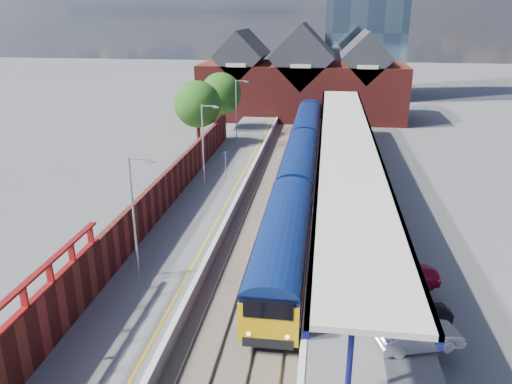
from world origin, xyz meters
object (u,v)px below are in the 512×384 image
lamp_post_c (204,140)px  parked_car_silver (419,335)px  train (304,142)px  lamp_post_b (136,210)px  parked_car_dark (413,305)px  parked_car_blue (360,179)px  lamp_post_d (237,107)px  platform_sign (225,160)px  parked_car_red (399,272)px

lamp_post_c → parked_car_silver: (14.59, -20.53, -3.35)m
train → lamp_post_b: size_ratio=9.42×
lamp_post_b → parked_car_silver: bearing=-17.2°
lamp_post_b → parked_car_dark: size_ratio=1.82×
lamp_post_c → parked_car_dark: lamp_post_c is taller
train → parked_car_blue: train is taller
lamp_post_b → parked_car_dark: 15.26m
lamp_post_d → parked_car_silver: lamp_post_d is taller
platform_sign → train: bearing=56.9°
lamp_post_b → lamp_post_c: size_ratio=1.00×
lamp_post_b → platform_sign: bearing=85.7°
lamp_post_d → parked_car_dark: lamp_post_d is taller
platform_sign → parked_car_dark: platform_sign is taller
parked_car_red → parked_car_silver: 5.57m
train → parked_car_blue: bearing=-62.3°
lamp_post_b → lamp_post_d: size_ratio=1.00×
lamp_post_d → parked_car_blue: size_ratio=1.74×
lamp_post_d → train: bearing=-27.1°
train → lamp_post_b: lamp_post_b is taller
parked_car_dark → parked_car_blue: 19.73m
lamp_post_d → platform_sign: size_ratio=2.80×
parked_car_dark → lamp_post_b: bearing=101.6°
parked_car_dark → parked_car_blue: bearing=23.3°
lamp_post_d → parked_car_silver: bearing=-68.2°
lamp_post_c → platform_sign: size_ratio=2.80×
lamp_post_b → parked_car_silver: (14.59, -4.53, -3.35)m
lamp_post_b → platform_sign: size_ratio=2.80×
train → lamp_post_d: (-7.86, 4.03, 2.87)m
train → parked_car_silver: 33.19m
lamp_post_b → parked_car_blue: size_ratio=1.74×
lamp_post_c → parked_car_silver: lamp_post_c is taller
platform_sign → parked_car_blue: size_ratio=0.62×
train → lamp_post_d: 9.28m
lamp_post_b → lamp_post_c: same height
lamp_post_d → parked_car_red: size_ratio=1.57×
lamp_post_c → parked_car_blue: size_ratio=1.74×
parked_car_red → parked_car_dark: (0.32, -2.96, -0.20)m
train → lamp_post_d: size_ratio=9.42×
parked_car_red → parked_car_dark: size_ratio=1.16×
parked_car_dark → lamp_post_d: bearing=42.4°
lamp_post_d → parked_car_dark: size_ratio=1.82×
lamp_post_d → platform_sign: bearing=-84.4°
parked_car_red → parked_car_blue: (-1.19, 16.71, -0.20)m
parked_car_silver → parked_car_blue: size_ratio=0.97×
train → lamp_post_c: size_ratio=9.42×
lamp_post_d → parked_car_blue: bearing=-47.1°
lamp_post_b → lamp_post_d: same height
train → parked_car_blue: 11.56m
parked_car_red → parked_car_dark: bearing=176.3°
parked_car_dark → parked_car_blue: (-1.51, 19.67, 0.00)m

